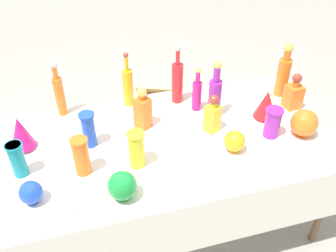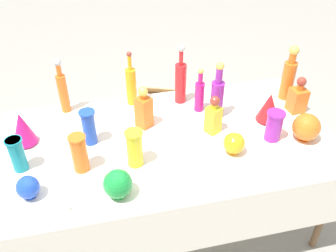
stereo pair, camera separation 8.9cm
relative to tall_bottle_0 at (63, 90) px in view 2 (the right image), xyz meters
The scene contains 26 objects.
ground_plane 1.19m from the tall_bottle_0, 37.32° to the right, with size 40.00×40.00×0.00m, color gray.
display_table 0.81m from the tall_bottle_0, 39.85° to the right, with size 2.03×1.07×0.76m.
tall_bottle_0 is the anchor object (origin of this frame).
tall_bottle_1 1.00m from the tall_bottle_0, 16.94° to the right, with size 0.08×0.08×0.40m.
tall_bottle_2 1.52m from the tall_bottle_0, ahead, with size 0.09×0.09×0.40m.
tall_bottle_3 0.89m from the tall_bottle_0, 12.47° to the right, with size 0.06×0.06×0.31m.
tall_bottle_4 0.45m from the tall_bottle_0, ahead, with size 0.07×0.07×0.39m.
tall_bottle_5 0.78m from the tall_bottle_0, ahead, with size 0.08×0.08×0.42m.
square_decanter_0 1.54m from the tall_bottle_0, 13.08° to the right, with size 0.11×0.11×0.25m.
square_decanter_1 0.56m from the tall_bottle_0, 30.67° to the right, with size 0.12×0.12×0.28m.
square_decanter_2 0.99m from the tall_bottle_0, 26.63° to the right, with size 0.11×0.11×0.26m.
slender_vase_0 0.58m from the tall_bottle_0, 115.70° to the right, with size 0.09×0.09×0.20m.
slender_vase_1 0.40m from the tall_bottle_0, 69.74° to the right, with size 0.09×0.09×0.22m.
slender_vase_2 0.61m from the tall_bottle_0, 82.88° to the right, with size 0.09×0.09×0.23m.
slender_vase_3 1.35m from the tall_bottle_0, 25.99° to the right, with size 0.11×0.11×0.19m.
slender_vase_4 0.73m from the tall_bottle_0, 59.40° to the right, with size 0.10×0.10×0.22m.
fluted_vase_0 0.38m from the tall_bottle_0, 129.12° to the right, with size 0.15×0.15×0.21m.
fluted_vase_1 1.33m from the tall_bottle_0, 17.86° to the right, with size 0.15×0.15×0.20m.
round_bowl_0 1.54m from the tall_bottle_0, 24.60° to the right, with size 0.17×0.17×0.17m.
round_bowl_1 1.15m from the tall_bottle_0, 35.27° to the right, with size 0.13×0.13×0.13m.
round_bowl_2 0.78m from the tall_bottle_0, 104.25° to the right, with size 0.12×0.12×0.13m.
round_bowl_3 0.88m from the tall_bottle_0, 73.56° to the right, with size 0.15×0.15×0.16m.
price_tag_left 1.07m from the tall_bottle_0, 61.71° to the right, with size 0.06×0.01×0.04m, color white.
price_tag_center 0.90m from the tall_bottle_0, 91.46° to the right, with size 0.05×0.01×0.05m, color white.
price_tag_right 1.04m from the tall_bottle_0, 62.88° to the right, with size 0.05×0.01×0.05m, color white.
cardboard_box_behind_left 1.30m from the tall_bottle_0, 38.79° to the left, with size 0.48×0.44×0.40m.
Camera 2 is at (-0.40, -1.72, 2.19)m, focal length 40.00 mm.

